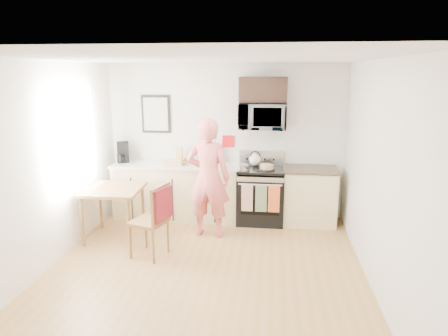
# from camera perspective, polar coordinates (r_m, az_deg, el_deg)

# --- Properties ---
(floor) EXTENTS (4.60, 4.60, 0.00)m
(floor) POSITION_cam_1_polar(r_m,az_deg,el_deg) (5.10, -3.03, -15.22)
(floor) COLOR #A27D3E
(floor) RESTS_ON ground
(back_wall) EXTENTS (4.00, 0.04, 2.60)m
(back_wall) POSITION_cam_1_polar(r_m,az_deg,el_deg) (6.84, 0.20, 3.85)
(back_wall) COLOR white
(back_wall) RESTS_ON floor
(front_wall) EXTENTS (4.00, 0.04, 2.60)m
(front_wall) POSITION_cam_1_polar(r_m,az_deg,el_deg) (2.53, -12.80, -14.02)
(front_wall) COLOR white
(front_wall) RESTS_ON floor
(left_wall) EXTENTS (0.04, 4.60, 2.60)m
(left_wall) POSITION_cam_1_polar(r_m,az_deg,el_deg) (5.34, -24.84, -0.19)
(left_wall) COLOR white
(left_wall) RESTS_ON floor
(right_wall) EXTENTS (0.04, 4.60, 2.60)m
(right_wall) POSITION_cam_1_polar(r_m,az_deg,el_deg) (4.70, 21.53, -1.63)
(right_wall) COLOR white
(right_wall) RESTS_ON floor
(ceiling) EXTENTS (4.00, 4.60, 0.04)m
(ceiling) POSITION_cam_1_polar(r_m,az_deg,el_deg) (4.47, -3.46, 15.39)
(ceiling) COLOR white
(ceiling) RESTS_ON back_wall
(window) EXTENTS (0.06, 1.40, 1.50)m
(window) POSITION_cam_1_polar(r_m,az_deg,el_deg) (5.96, -20.78, 3.95)
(window) COLOR white
(window) RESTS_ON left_wall
(cabinet_left) EXTENTS (2.10, 0.60, 0.90)m
(cabinet_left) POSITION_cam_1_polar(r_m,az_deg,el_deg) (6.90, -6.74, -3.43)
(cabinet_left) COLOR beige
(cabinet_left) RESTS_ON floor
(countertop_left) EXTENTS (2.14, 0.64, 0.04)m
(countertop_left) POSITION_cam_1_polar(r_m,az_deg,el_deg) (6.77, -6.85, 0.37)
(countertop_left) COLOR beige
(countertop_left) RESTS_ON cabinet_left
(cabinet_right) EXTENTS (0.84, 0.60, 0.90)m
(cabinet_right) POSITION_cam_1_polar(r_m,az_deg,el_deg) (6.73, 12.08, -4.07)
(cabinet_right) COLOR beige
(cabinet_right) RESTS_ON floor
(countertop_right) EXTENTS (0.88, 0.64, 0.04)m
(countertop_right) POSITION_cam_1_polar(r_m,az_deg,el_deg) (6.61, 12.28, -0.18)
(countertop_right) COLOR black
(countertop_right) RESTS_ON cabinet_right
(range) EXTENTS (0.76, 0.70, 1.16)m
(range) POSITION_cam_1_polar(r_m,az_deg,el_deg) (6.69, 5.24, -4.06)
(range) COLOR black
(range) RESTS_ON floor
(microwave) EXTENTS (0.76, 0.51, 0.42)m
(microwave) POSITION_cam_1_polar(r_m,az_deg,el_deg) (6.52, 5.52, 7.38)
(microwave) COLOR #A7A7AB
(microwave) RESTS_ON back_wall
(upper_cabinet) EXTENTS (0.76, 0.35, 0.40)m
(upper_cabinet) POSITION_cam_1_polar(r_m,az_deg,el_deg) (6.53, 5.62, 11.09)
(upper_cabinet) COLOR black
(upper_cabinet) RESTS_ON back_wall
(wall_art) EXTENTS (0.50, 0.04, 0.65)m
(wall_art) POSITION_cam_1_polar(r_m,az_deg,el_deg) (7.01, -9.70, 7.60)
(wall_art) COLOR black
(wall_art) RESTS_ON back_wall
(wall_trivet) EXTENTS (0.20, 0.02, 0.20)m
(wall_trivet) POSITION_cam_1_polar(r_m,az_deg,el_deg) (6.82, 0.60, 3.82)
(wall_trivet) COLOR red
(wall_trivet) RESTS_ON back_wall
(person) EXTENTS (0.70, 0.50, 1.81)m
(person) POSITION_cam_1_polar(r_m,az_deg,el_deg) (5.98, -2.26, -1.44)
(person) COLOR #E1483E
(person) RESTS_ON floor
(dining_table) EXTENTS (0.84, 0.84, 0.78)m
(dining_table) POSITION_cam_1_polar(r_m,az_deg,el_deg) (6.15, -15.61, -3.59)
(dining_table) COLOR brown
(dining_table) RESTS_ON floor
(chair) EXTENTS (0.57, 0.54, 1.02)m
(chair) POSITION_cam_1_polar(r_m,az_deg,el_deg) (5.38, -9.49, -6.16)
(chair) COLOR brown
(chair) RESTS_ON floor
(knife_block) EXTENTS (0.17, 0.18, 0.23)m
(knife_block) POSITION_cam_1_polar(r_m,az_deg,el_deg) (6.82, -0.86, 1.74)
(knife_block) COLOR brown
(knife_block) RESTS_ON countertop_left
(utensil_crock) EXTENTS (0.13, 0.13, 0.39)m
(utensil_crock) POSITION_cam_1_polar(r_m,az_deg,el_deg) (6.83, -1.58, 2.08)
(utensil_crock) COLOR red
(utensil_crock) RESTS_ON countertop_left
(fruit_bowl) EXTENTS (0.24, 0.24, 0.11)m
(fruit_bowl) POSITION_cam_1_polar(r_m,az_deg,el_deg) (6.79, -6.06, 0.96)
(fruit_bowl) COLOR white
(fruit_bowl) RESTS_ON countertop_left
(milk_carton) EXTENTS (0.10, 0.10, 0.26)m
(milk_carton) POSITION_cam_1_polar(r_m,az_deg,el_deg) (6.85, -6.39, 1.82)
(milk_carton) COLOR #D5B180
(milk_carton) RESTS_ON countertop_left
(coffee_maker) EXTENTS (0.27, 0.32, 0.34)m
(coffee_maker) POSITION_cam_1_polar(r_m,az_deg,el_deg) (7.08, -14.26, 2.13)
(coffee_maker) COLOR black
(coffee_maker) RESTS_ON countertop_left
(bread_bag) EXTENTS (0.32, 0.20, 0.11)m
(bread_bag) POSITION_cam_1_polar(r_m,az_deg,el_deg) (6.64, -7.38, 0.75)
(bread_bag) COLOR tan
(bread_bag) RESTS_ON countertop_left
(cake) EXTENTS (0.26, 0.26, 0.09)m
(cake) POSITION_cam_1_polar(r_m,az_deg,el_deg) (6.44, 6.09, 0.12)
(cake) COLOR black
(cake) RESTS_ON range
(kettle) EXTENTS (0.20, 0.20, 0.25)m
(kettle) POSITION_cam_1_polar(r_m,az_deg,el_deg) (6.69, 4.46, 1.23)
(kettle) COLOR white
(kettle) RESTS_ON range
(pot) EXTENTS (0.19, 0.30, 0.09)m
(pot) POSITION_cam_1_polar(r_m,az_deg,el_deg) (6.36, 2.76, 0.07)
(pot) COLOR #A7A7AB
(pot) RESTS_ON range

